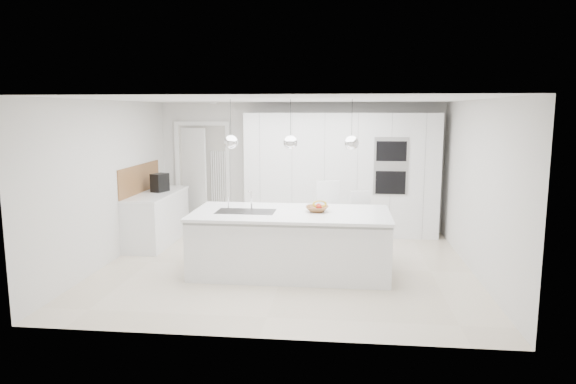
# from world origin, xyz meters

# --- Properties ---
(floor) EXTENTS (5.50, 5.50, 0.00)m
(floor) POSITION_xyz_m (0.00, 0.00, 0.00)
(floor) COLOR beige
(floor) RESTS_ON ground
(wall_back) EXTENTS (5.50, 0.00, 5.50)m
(wall_back) POSITION_xyz_m (0.00, 2.50, 1.25)
(wall_back) COLOR silver
(wall_back) RESTS_ON ground
(wall_left) EXTENTS (0.00, 5.00, 5.00)m
(wall_left) POSITION_xyz_m (-2.75, 0.00, 1.25)
(wall_left) COLOR silver
(wall_left) RESTS_ON ground
(ceiling) EXTENTS (5.50, 5.50, 0.00)m
(ceiling) POSITION_xyz_m (0.00, 0.00, 2.50)
(ceiling) COLOR white
(ceiling) RESTS_ON wall_back
(tall_cabinets) EXTENTS (3.60, 0.60, 2.30)m
(tall_cabinets) POSITION_xyz_m (0.80, 2.20, 1.15)
(tall_cabinets) COLOR white
(tall_cabinets) RESTS_ON floor
(oven_stack) EXTENTS (0.62, 0.04, 1.05)m
(oven_stack) POSITION_xyz_m (1.70, 1.89, 1.35)
(oven_stack) COLOR #A5A5A8
(oven_stack) RESTS_ON tall_cabinets
(doorway_frame) EXTENTS (1.11, 0.08, 2.13)m
(doorway_frame) POSITION_xyz_m (-1.95, 2.47, 1.02)
(doorway_frame) COLOR white
(doorway_frame) RESTS_ON floor
(hallway_door) EXTENTS (0.76, 0.38, 2.00)m
(hallway_door) POSITION_xyz_m (-2.20, 2.42, 1.00)
(hallway_door) COLOR white
(hallway_door) RESTS_ON floor
(radiator) EXTENTS (0.32, 0.04, 1.40)m
(radiator) POSITION_xyz_m (-1.63, 2.46, 0.85)
(radiator) COLOR white
(radiator) RESTS_ON floor
(left_base_cabinets) EXTENTS (0.60, 1.80, 0.86)m
(left_base_cabinets) POSITION_xyz_m (-2.45, 1.20, 0.43)
(left_base_cabinets) COLOR white
(left_base_cabinets) RESTS_ON floor
(left_worktop) EXTENTS (0.62, 1.82, 0.04)m
(left_worktop) POSITION_xyz_m (-2.45, 1.20, 0.88)
(left_worktop) COLOR white
(left_worktop) RESTS_ON left_base_cabinets
(oak_backsplash) EXTENTS (0.02, 1.80, 0.50)m
(oak_backsplash) POSITION_xyz_m (-2.74, 1.20, 1.15)
(oak_backsplash) COLOR brown
(oak_backsplash) RESTS_ON wall_left
(island_base) EXTENTS (2.80, 1.20, 0.86)m
(island_base) POSITION_xyz_m (0.10, -0.30, 0.43)
(island_base) COLOR white
(island_base) RESTS_ON floor
(island_worktop) EXTENTS (2.84, 1.40, 0.04)m
(island_worktop) POSITION_xyz_m (0.10, -0.25, 0.88)
(island_worktop) COLOR white
(island_worktop) RESTS_ON island_base
(island_sink) EXTENTS (0.84, 0.44, 0.18)m
(island_sink) POSITION_xyz_m (-0.55, -0.30, 0.82)
(island_sink) COLOR #3F3F42
(island_sink) RESTS_ON island_worktop
(island_tap) EXTENTS (0.02, 0.02, 0.30)m
(island_tap) POSITION_xyz_m (-0.50, -0.10, 1.05)
(island_tap) COLOR white
(island_tap) RESTS_ON island_worktop
(pendant_left) EXTENTS (0.20, 0.20, 0.20)m
(pendant_left) POSITION_xyz_m (-0.75, -0.30, 1.90)
(pendant_left) COLOR white
(pendant_left) RESTS_ON ceiling
(pendant_mid) EXTENTS (0.20, 0.20, 0.20)m
(pendant_mid) POSITION_xyz_m (0.10, -0.30, 1.90)
(pendant_mid) COLOR white
(pendant_mid) RESTS_ON ceiling
(pendant_right) EXTENTS (0.20, 0.20, 0.20)m
(pendant_right) POSITION_xyz_m (0.95, -0.30, 1.90)
(pendant_right) COLOR white
(pendant_right) RESTS_ON ceiling
(fruit_bowl) EXTENTS (0.35, 0.35, 0.08)m
(fruit_bowl) POSITION_xyz_m (0.48, -0.20, 0.94)
(fruit_bowl) COLOR brown
(fruit_bowl) RESTS_ON island_worktop
(espresso_machine) EXTENTS (0.29, 0.35, 0.33)m
(espresso_machine) POSITION_xyz_m (-2.43, 1.35, 1.06)
(espresso_machine) COLOR black
(espresso_machine) RESTS_ON left_worktop
(bar_stool_left) EXTENTS (0.54, 0.65, 1.22)m
(bar_stool_left) POSITION_xyz_m (0.60, 0.54, 0.61)
(bar_stool_left) COLOR white
(bar_stool_left) RESTS_ON floor
(bar_stool_right) EXTENTS (0.45, 0.56, 1.07)m
(bar_stool_right) POSITION_xyz_m (1.13, 0.55, 0.53)
(bar_stool_right) COLOR white
(bar_stool_right) RESTS_ON floor
(apple_a) EXTENTS (0.07, 0.07, 0.07)m
(apple_a) POSITION_xyz_m (0.51, -0.23, 0.97)
(apple_a) COLOR red
(apple_a) RESTS_ON fruit_bowl
(apple_b) EXTENTS (0.09, 0.09, 0.09)m
(apple_b) POSITION_xyz_m (0.50, -0.24, 0.97)
(apple_b) COLOR red
(apple_b) RESTS_ON fruit_bowl
(apple_c) EXTENTS (0.08, 0.08, 0.08)m
(apple_c) POSITION_xyz_m (0.50, -0.16, 0.97)
(apple_c) COLOR red
(apple_c) RESTS_ON fruit_bowl
(banana_bunch) EXTENTS (0.24, 0.17, 0.21)m
(banana_bunch) POSITION_xyz_m (0.51, -0.23, 1.02)
(banana_bunch) COLOR gold
(banana_bunch) RESTS_ON fruit_bowl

